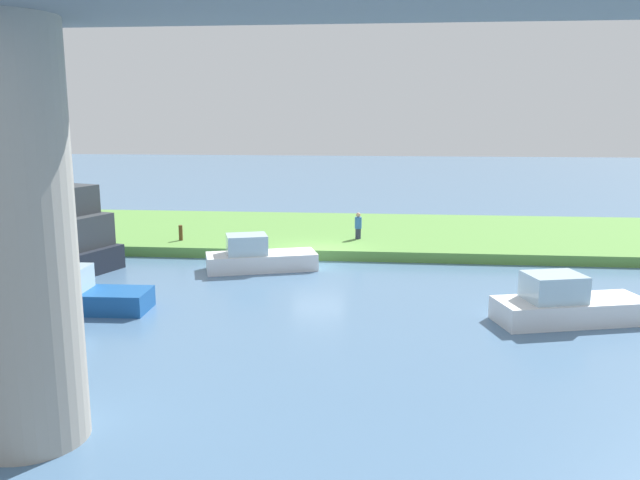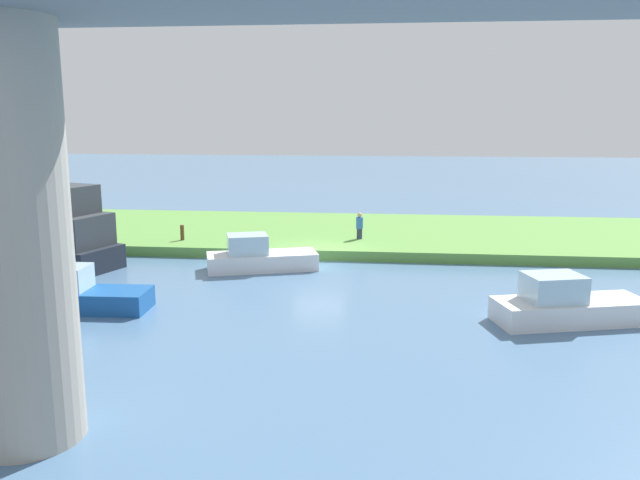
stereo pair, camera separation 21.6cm
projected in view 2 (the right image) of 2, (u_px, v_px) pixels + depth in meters
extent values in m
plane|color=#4C7093|center=(319.00, 261.00, 31.00)|extent=(160.00, 160.00, 0.00)
cube|color=#5B9342|center=(331.00, 233.00, 36.81)|extent=(80.00, 12.00, 0.50)
cylinder|color=#9E998E|center=(11.00, 239.00, 13.25)|extent=(2.41, 2.41, 8.80)
cylinder|color=#2D334C|center=(359.00, 234.00, 33.77)|extent=(0.29, 0.29, 0.55)
cylinder|color=blue|center=(360.00, 223.00, 33.66)|extent=(0.46, 0.46, 0.60)
sphere|color=tan|center=(360.00, 215.00, 33.58)|extent=(0.24, 0.24, 0.24)
cylinder|color=brown|center=(182.00, 233.00, 33.42)|extent=(0.20, 0.20, 0.79)
cube|color=#1E232D|center=(38.00, 253.00, 30.14)|extent=(8.61, 5.25, 1.09)
cube|color=#33383D|center=(43.00, 227.00, 29.71)|extent=(6.97, 4.45, 1.45)
cube|color=#33383D|center=(51.00, 198.00, 29.18)|extent=(4.54, 3.29, 1.27)
cylinder|color=black|center=(8.00, 191.00, 30.29)|extent=(0.45, 0.45, 1.63)
cube|color=#D84C2D|center=(4.00, 230.00, 30.88)|extent=(1.91, 2.02, 0.82)
cube|color=white|center=(570.00, 311.00, 21.75)|extent=(5.39, 3.08, 0.79)
cube|color=silver|center=(553.00, 288.00, 21.48)|extent=(2.15, 1.88, 0.91)
cube|color=white|center=(262.00, 261.00, 29.18)|extent=(5.21, 3.17, 0.76)
cube|color=silver|center=(247.00, 244.00, 28.90)|extent=(2.11, 1.87, 0.87)
cube|color=#195199|center=(83.00, 299.00, 23.19)|extent=(4.85, 1.86, 0.75)
cube|color=silver|center=(64.00, 278.00, 23.09)|extent=(1.77, 1.42, 0.85)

